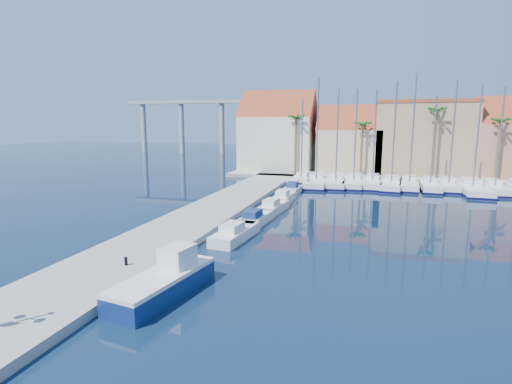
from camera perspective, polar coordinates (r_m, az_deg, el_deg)
ground at (r=22.49m, az=-0.14°, el=-13.15°), size 260.00×260.00×0.00m
quay_west at (r=37.50m, az=-7.40°, el=-3.28°), size 6.00×77.00×0.50m
shore_north at (r=68.45m, az=19.87°, el=2.27°), size 54.00×16.00×0.50m
bollard at (r=25.05m, az=-18.08°, el=-9.37°), size 0.19×0.19×0.48m
fishing_boat at (r=21.62m, az=-12.86°, el=-12.22°), size 3.17×6.80×2.29m
motorboat_west_0 at (r=30.41m, az=-3.02°, el=-5.88°), size 2.36×5.86×1.40m
motorboat_west_1 at (r=34.63m, az=-0.24°, el=-3.88°), size 2.13×5.57×1.40m
motorboat_west_2 at (r=39.36m, az=2.41°, el=-2.18°), size 2.21×5.44×1.40m
motorboat_west_3 at (r=44.34m, az=3.94°, el=-0.79°), size 1.80×5.40×1.40m
motorboat_west_4 at (r=50.28m, az=5.32°, el=0.49°), size 1.81×5.54×1.40m
motorboat_west_5 at (r=54.36m, az=6.89°, el=1.18°), size 2.21×5.90×1.40m
motorboat_west_6 at (r=59.93m, az=7.11°, el=2.01°), size 1.68×5.04×1.40m
sailboat_0 at (r=57.71m, az=6.60°, el=1.80°), size 2.88×8.54×11.75m
sailboat_1 at (r=56.50m, az=8.63°, el=1.57°), size 3.47×10.81×14.55m
sailboat_2 at (r=56.40m, az=11.32°, el=1.48°), size 3.08×9.54×13.17m
sailboat_3 at (r=56.92m, az=13.80°, el=1.45°), size 2.63×9.81×13.02m
sailboat_4 at (r=56.90m, az=16.28°, el=1.34°), size 2.58×9.38×12.93m
sailboat_5 at (r=56.44m, az=18.78°, el=1.15°), size 3.26×9.70×13.86m
sailboat_6 at (r=56.99m, az=21.05°, el=1.12°), size 3.08×9.19×14.84m
sailboat_7 at (r=56.88m, az=23.57°, el=0.90°), size 2.45×8.64×12.01m
sailboat_8 at (r=58.05m, az=25.76°, el=0.95°), size 2.47×8.26×13.91m
sailboat_9 at (r=57.42m, az=28.42°, el=0.56°), size 3.24×11.69×13.19m
sailboat_10 at (r=58.67m, az=30.79°, el=0.57°), size 2.98×9.40×12.99m
building_0 at (r=68.70m, az=3.20°, el=8.13°), size 12.30×9.00×13.50m
building_1 at (r=67.00m, az=13.29°, el=6.78°), size 10.30×8.00×11.00m
building_2 at (r=68.20m, az=22.71°, el=7.14°), size 14.20×10.20×11.50m
building_3 at (r=69.51m, az=32.69°, el=6.04°), size 10.30×8.00×12.00m
palm_0 at (r=62.93m, az=5.74°, el=10.25°), size 2.60×2.60×10.15m
palm_1 at (r=61.82m, az=14.98°, el=9.09°), size 2.60×2.60×9.15m
palm_2 at (r=62.31m, az=24.44°, el=10.27°), size 2.60×2.60×11.15m
palm_3 at (r=63.83m, az=31.54°, el=8.40°), size 2.60×2.60×9.65m
viaduct at (r=111.31m, az=-7.39°, el=10.74°), size 48.00×2.20×14.45m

